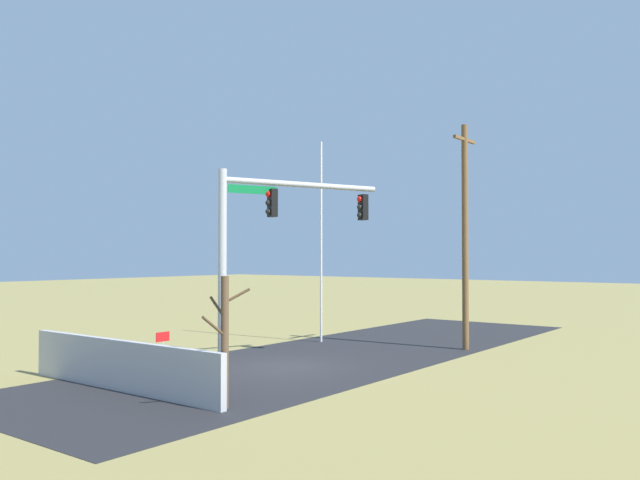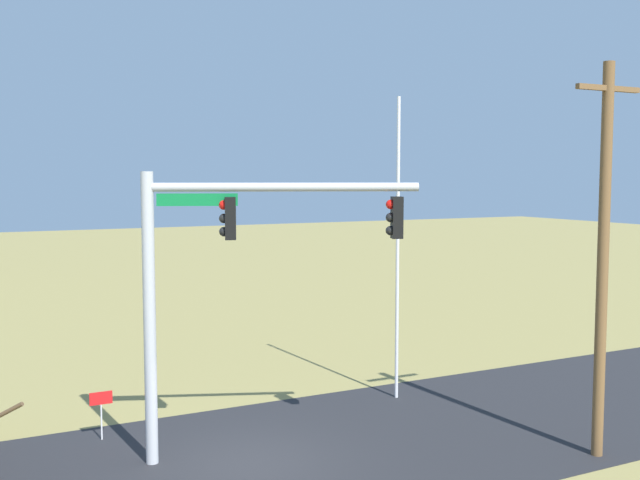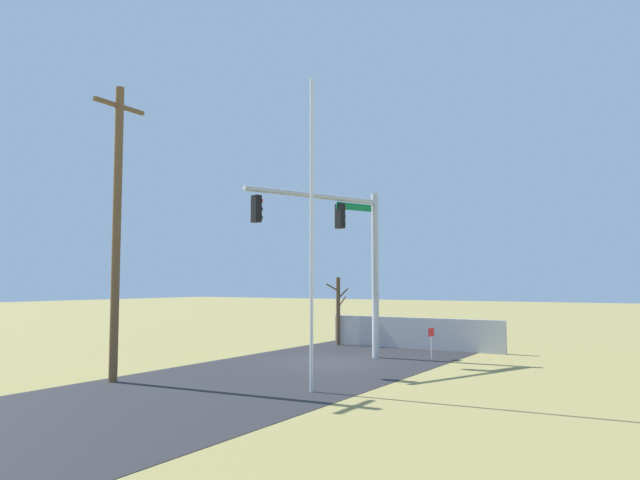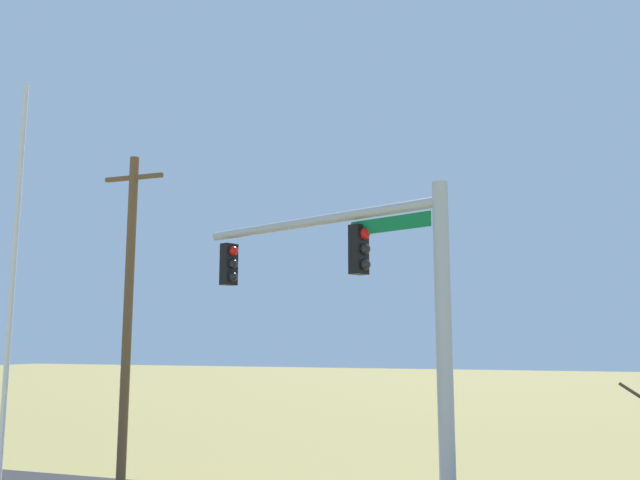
# 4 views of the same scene
# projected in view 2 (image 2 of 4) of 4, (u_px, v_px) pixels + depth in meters

# --- Properties ---
(ground_plane) EXTENTS (160.00, 160.00, 0.00)m
(ground_plane) POSITION_uv_depth(u_px,v_px,m) (250.00, 462.00, 17.17)
(ground_plane) COLOR olive
(road_surface) EXTENTS (28.00, 8.00, 0.01)m
(road_surface) POSITION_uv_depth(u_px,v_px,m) (397.00, 434.00, 18.98)
(road_surface) COLOR #232326
(road_surface) RESTS_ON ground_plane
(sidewalk_corner) EXTENTS (6.00, 6.00, 0.01)m
(sidewalk_corner) POSITION_uv_depth(u_px,v_px,m) (108.00, 471.00, 16.63)
(sidewalk_corner) COLOR #B7B5AD
(sidewalk_corner) RESTS_ON ground_plane
(signal_mast) EXTENTS (5.85, 2.50, 6.65)m
(signal_mast) POSITION_uv_depth(u_px,v_px,m) (220.00, 263.00, 16.84)
(signal_mast) COLOR #B2B5BA
(signal_mast) RESTS_ON ground_plane
(flagpole) EXTENTS (0.10, 0.10, 8.83)m
(flagpole) POSITION_uv_depth(u_px,v_px,m) (398.00, 250.00, 21.79)
(flagpole) COLOR silver
(flagpole) RESTS_ON ground_plane
(utility_pole) EXTENTS (1.90, 0.26, 9.12)m
(utility_pole) POSITION_uv_depth(u_px,v_px,m) (603.00, 255.00, 17.17)
(utility_pole) COLOR brown
(utility_pole) RESTS_ON ground_plane
(open_sign) EXTENTS (0.56, 0.04, 1.22)m
(open_sign) POSITION_uv_depth(u_px,v_px,m) (101.00, 404.00, 18.52)
(open_sign) COLOR silver
(open_sign) RESTS_ON ground_plane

